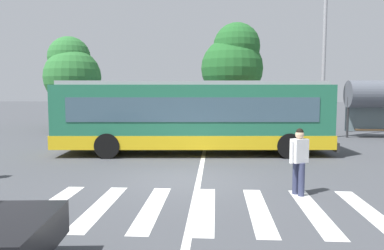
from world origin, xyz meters
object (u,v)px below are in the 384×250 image
at_px(parked_car_blue, 124,119).
at_px(parked_car_red, 244,120).
at_px(parked_car_champagne, 286,120).
at_px(background_tree_right, 233,62).
at_px(parked_car_silver, 161,120).
at_px(twin_arm_street_lamp, 325,28).
at_px(parked_car_black, 79,119).
at_px(background_tree_left, 72,71).
at_px(pedestrian_crossing_street, 299,158).
at_px(parked_car_teal, 201,120).
at_px(city_transit_bus, 193,116).

relative_size(parked_car_blue, parked_car_red, 1.00).
height_order(parked_car_champagne, background_tree_right, background_tree_right).
distance_m(parked_car_blue, parked_car_silver, 2.61).
xyz_separation_m(parked_car_silver, twin_arm_street_lamp, (9.51, -3.13, 5.28)).
bearing_deg(parked_car_champagne, twin_arm_street_lamp, -70.45).
bearing_deg(background_tree_right, parked_car_black, -159.46).
bearing_deg(background_tree_left, pedestrian_crossing_street, -53.47).
xyz_separation_m(parked_car_red, background_tree_right, (-0.52, 4.07, 4.04)).
relative_size(pedestrian_crossing_street, parked_car_champagne, 0.37).
bearing_deg(pedestrian_crossing_street, background_tree_left, 126.53).
xyz_separation_m(pedestrian_crossing_street, parked_car_teal, (-3.07, 14.74, -0.20)).
bearing_deg(parked_car_teal, parked_car_champagne, 3.85).
bearing_deg(parked_car_champagne, background_tree_left, 173.01).
bearing_deg(parked_car_champagne, parked_car_silver, -176.92).
bearing_deg(parked_car_silver, parked_car_red, -2.13).
distance_m(city_transit_bus, parked_car_champagne, 10.59).
xyz_separation_m(parked_car_silver, background_tree_left, (-6.83, 2.29, 3.30)).
bearing_deg(parked_car_black, background_tree_right, 20.54).
bearing_deg(pedestrian_crossing_street, parked_car_red, 91.29).
distance_m(parked_car_red, background_tree_left, 12.92).
height_order(parked_car_blue, parked_car_red, same).
height_order(city_transit_bus, parked_car_silver, city_transit_bus).
bearing_deg(parked_car_red, twin_arm_street_lamp, -35.55).
height_order(parked_car_red, background_tree_left, background_tree_left).
bearing_deg(background_tree_right, pedestrian_crossing_street, -87.40).
bearing_deg(parked_car_red, parked_car_silver, 177.87).
bearing_deg(twin_arm_street_lamp, parked_car_champagne, 109.55).
distance_m(parked_car_black, parked_car_teal, 8.17).
bearing_deg(twin_arm_street_lamp, parked_car_blue, 163.73).
relative_size(city_transit_bus, parked_car_silver, 2.56).
xyz_separation_m(parked_car_silver, parked_car_teal, (2.66, 0.07, 0.00)).
xyz_separation_m(pedestrian_crossing_street, twin_arm_street_lamp, (3.78, 11.54, 5.08)).
relative_size(parked_car_red, background_tree_right, 0.59).
bearing_deg(parked_car_teal, twin_arm_street_lamp, -25.05).
relative_size(pedestrian_crossing_street, parked_car_black, 0.37).
height_order(parked_car_teal, background_tree_right, background_tree_right).
distance_m(parked_car_silver, background_tree_left, 7.92).
height_order(pedestrian_crossing_street, parked_car_red, pedestrian_crossing_street).
relative_size(parked_car_black, parked_car_red, 1.01).
height_order(city_transit_bus, parked_car_champagne, city_transit_bus).
distance_m(parked_car_black, parked_car_silver, 5.50).
height_order(city_transit_bus, parked_car_teal, city_transit_bus).
bearing_deg(parked_car_red, parked_car_teal, 174.39).
bearing_deg(city_transit_bus, parked_car_silver, 107.30).
bearing_deg(pedestrian_crossing_street, background_tree_right, 92.60).
bearing_deg(parked_car_champagne, parked_car_black, -178.02).
relative_size(parked_car_black, parked_car_champagne, 0.99).
xyz_separation_m(pedestrian_crossing_street, parked_car_black, (-11.24, 14.64, -0.20)).
height_order(parked_car_black, background_tree_right, background_tree_right).
xyz_separation_m(parked_car_silver, background_tree_right, (4.90, 3.87, 4.04)).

